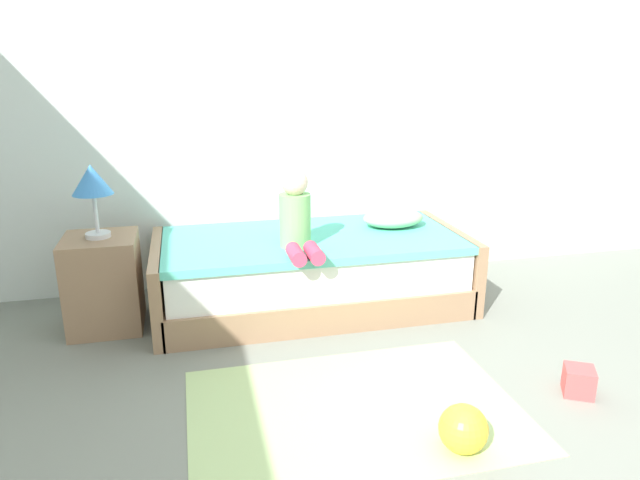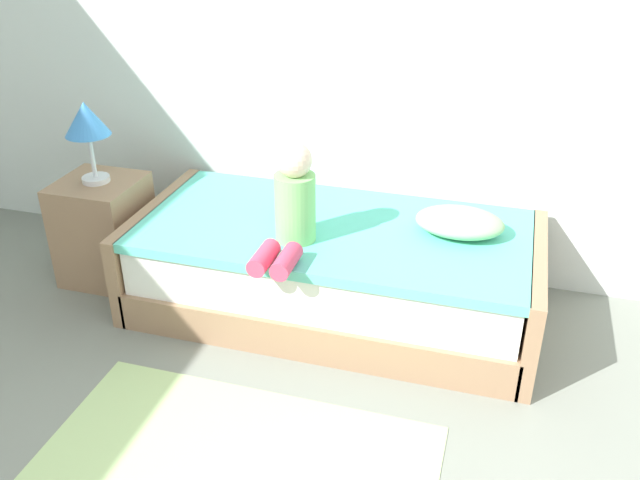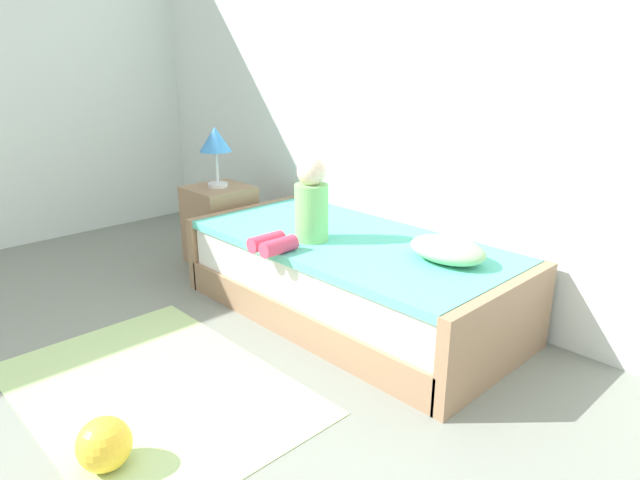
# 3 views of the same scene
# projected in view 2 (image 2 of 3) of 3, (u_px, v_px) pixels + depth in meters

# --- Properties ---
(wall_rear) EXTENTS (7.20, 0.10, 2.90)m
(wall_rear) POSITION_uv_depth(u_px,v_px,m) (501.00, 21.00, 3.40)
(wall_rear) COLOR silver
(wall_rear) RESTS_ON ground
(bed) EXTENTS (2.11, 1.00, 0.50)m
(bed) POSITION_uv_depth(u_px,v_px,m) (333.00, 269.00, 3.63)
(bed) COLOR #997556
(bed) RESTS_ON ground
(nightstand) EXTENTS (0.44, 0.44, 0.60)m
(nightstand) POSITION_uv_depth(u_px,v_px,m) (105.00, 230.00, 3.91)
(nightstand) COLOR #997556
(nightstand) RESTS_ON ground
(table_lamp) EXTENTS (0.24, 0.24, 0.45)m
(table_lamp) POSITION_uv_depth(u_px,v_px,m) (87.00, 123.00, 3.61)
(table_lamp) COLOR silver
(table_lamp) RESTS_ON nightstand
(child_figure) EXTENTS (0.20, 0.51, 0.50)m
(child_figure) POSITION_uv_depth(u_px,v_px,m) (292.00, 205.00, 3.25)
(child_figure) COLOR #7FC672
(child_figure) RESTS_ON bed
(pillow) EXTENTS (0.44, 0.30, 0.13)m
(pillow) POSITION_uv_depth(u_px,v_px,m) (460.00, 222.00, 3.41)
(pillow) COLOR #99CC8C
(pillow) RESTS_ON bed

